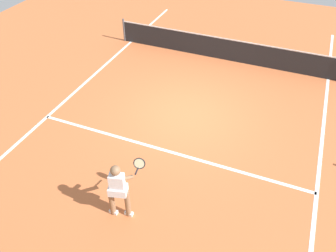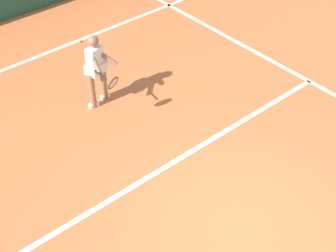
# 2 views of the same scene
# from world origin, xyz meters

# --- Properties ---
(ground_plane) EXTENTS (23.45, 23.45, 0.00)m
(ground_plane) POSITION_xyz_m (0.00, 0.00, 0.00)
(ground_plane) COLOR #C66638
(baseline_marking) EXTENTS (9.04, 0.10, 0.01)m
(baseline_marking) POSITION_xyz_m (0.00, -6.52, 0.00)
(baseline_marking) COLOR white
(baseline_marking) RESTS_ON ground
(service_line_marking) EXTENTS (8.04, 0.10, 0.01)m
(service_line_marking) POSITION_xyz_m (0.00, -1.80, 0.00)
(service_line_marking) COLOR white
(service_line_marking) RESTS_ON ground
(tennis_player) EXTENTS (0.66, 1.07, 1.55)m
(tennis_player) POSITION_xyz_m (-0.12, -4.11, 0.85)
(tennis_player) COLOR #8C6647
(tennis_player) RESTS_ON ground
(tennis_ball_near) EXTENTS (0.07, 0.07, 0.07)m
(tennis_ball_near) POSITION_xyz_m (-1.10, -6.43, 0.03)
(tennis_ball_near) COLOR #D1E533
(tennis_ball_near) RESTS_ON ground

